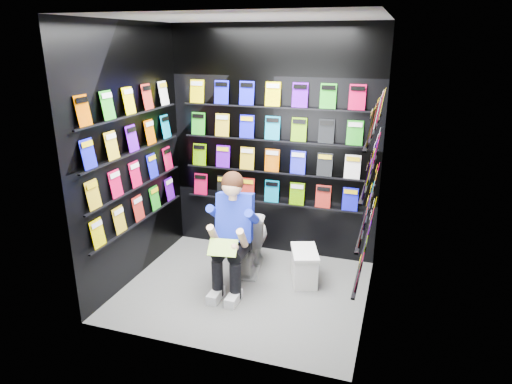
% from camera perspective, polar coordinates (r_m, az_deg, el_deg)
% --- Properties ---
extents(floor, '(2.40, 2.40, 0.00)m').
position_cam_1_polar(floor, '(4.76, -1.45, -12.10)').
color(floor, '#60605E').
rests_on(floor, ground).
extents(ceiling, '(2.40, 2.40, 0.00)m').
position_cam_1_polar(ceiling, '(4.09, -1.77, 21.01)').
color(ceiling, white).
rests_on(ceiling, floor).
extents(wall_back, '(2.40, 0.04, 2.60)m').
position_cam_1_polar(wall_back, '(5.17, 2.15, 5.98)').
color(wall_back, black).
rests_on(wall_back, floor).
extents(wall_front, '(2.40, 0.04, 2.60)m').
position_cam_1_polar(wall_front, '(3.36, -7.32, -1.14)').
color(wall_front, black).
rests_on(wall_front, floor).
extents(wall_left, '(0.04, 2.00, 2.60)m').
position_cam_1_polar(wall_left, '(4.77, -15.34, 4.26)').
color(wall_left, black).
rests_on(wall_left, floor).
extents(wall_right, '(0.04, 2.00, 2.60)m').
position_cam_1_polar(wall_right, '(4.02, 14.76, 1.67)').
color(wall_right, black).
rests_on(wall_right, floor).
extents(comics_back, '(2.10, 0.06, 1.37)m').
position_cam_1_polar(comics_back, '(5.14, 2.05, 5.97)').
color(comics_back, '#CF5900').
rests_on(comics_back, wall_back).
extents(comics_left, '(0.06, 1.70, 1.37)m').
position_cam_1_polar(comics_left, '(4.75, -15.04, 4.30)').
color(comics_left, '#CF5900').
rests_on(comics_left, wall_left).
extents(comics_right, '(0.06, 1.70, 1.37)m').
position_cam_1_polar(comics_right, '(4.02, 14.34, 1.78)').
color(comics_right, '#CF5900').
rests_on(comics_right, wall_right).
extents(toilet, '(0.54, 0.81, 0.73)m').
position_cam_1_polar(toilet, '(5.00, -0.96, -5.74)').
color(toilet, white).
rests_on(toilet, floor).
extents(longbox, '(0.36, 0.48, 0.32)m').
position_cam_1_polar(longbox, '(4.86, 6.04, -9.33)').
color(longbox, silver).
rests_on(longbox, floor).
extents(longbox_lid, '(0.39, 0.51, 0.03)m').
position_cam_1_polar(longbox_lid, '(4.78, 6.11, -7.46)').
color(longbox_lid, silver).
rests_on(longbox_lid, longbox).
extents(reader, '(0.59, 0.78, 1.31)m').
position_cam_1_polar(reader, '(4.52, -2.56, -3.23)').
color(reader, '#2130C1').
rests_on(reader, toilet).
extents(held_comic, '(0.30, 0.20, 0.12)m').
position_cam_1_polar(held_comic, '(4.29, -4.17, -6.95)').
color(held_comic, '#16922A').
rests_on(held_comic, reader).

